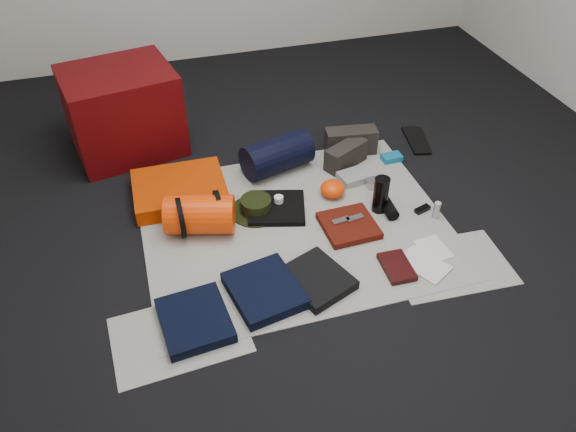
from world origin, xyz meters
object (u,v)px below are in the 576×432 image
object	(u,v)px
sleeping_pad	(180,190)
compact_camera	(376,183)
navy_duffel	(277,155)
water_bottle	(381,195)
paperback_book	(397,267)
stuff_sack	(200,214)
red_cabinet	(123,111)

from	to	relation	value
sleeping_pad	compact_camera	bearing A→B (deg)	-11.43
navy_duffel	water_bottle	distance (m)	0.69
navy_duffel	paperback_book	world-z (taller)	navy_duffel
compact_camera	stuff_sack	bearing A→B (deg)	179.56
navy_duffel	compact_camera	world-z (taller)	navy_duffel
stuff_sack	paperback_book	bearing A→B (deg)	-32.91
stuff_sack	navy_duffel	bearing A→B (deg)	37.94
compact_camera	water_bottle	bearing A→B (deg)	-113.78
compact_camera	paperback_book	bearing A→B (deg)	-110.09
red_cabinet	water_bottle	size ratio (longest dim) A/B	3.00
compact_camera	paperback_book	size ratio (longest dim) A/B	0.54
sleeping_pad	paperback_book	distance (m)	1.29
red_cabinet	water_bottle	xyz separation A→B (m)	(1.27, -1.03, -0.15)
navy_duffel	compact_camera	size ratio (longest dim) A/B	3.67
paperback_book	stuff_sack	bearing A→B (deg)	148.91
stuff_sack	water_bottle	size ratio (longest dim) A/B	1.68
red_cabinet	compact_camera	xyz separation A→B (m)	(1.34, -0.83, -0.24)
sleeping_pad	navy_duffel	xyz separation A→B (m)	(0.60, 0.10, 0.06)
sleeping_pad	stuff_sack	world-z (taller)	stuff_sack
water_bottle	compact_camera	xyz separation A→B (m)	(0.07, 0.21, -0.08)
water_bottle	compact_camera	size ratio (longest dim) A/B	1.89
water_bottle	paperback_book	bearing A→B (deg)	-102.68
sleeping_pad	red_cabinet	bearing A→B (deg)	111.22
paperback_book	red_cabinet	bearing A→B (deg)	130.12
red_cabinet	navy_duffel	distance (m)	0.99
stuff_sack	sleeping_pad	bearing A→B (deg)	102.10
stuff_sack	compact_camera	bearing A→B (deg)	5.23
navy_duffel	paperback_book	size ratio (longest dim) A/B	1.99
stuff_sack	compact_camera	world-z (taller)	stuff_sack
navy_duffel	water_bottle	size ratio (longest dim) A/B	1.94
water_bottle	paperback_book	distance (m)	0.47
compact_camera	navy_duffel	bearing A→B (deg)	141.98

